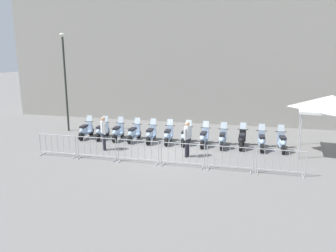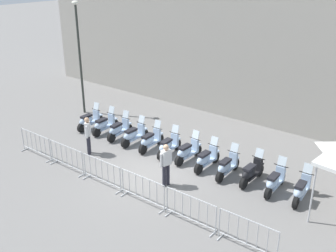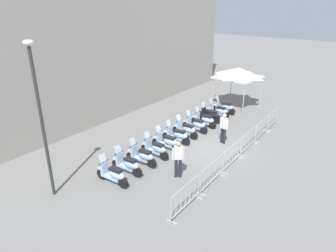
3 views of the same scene
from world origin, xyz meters
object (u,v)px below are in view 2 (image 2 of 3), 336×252
Objects in this scene: motorcycle_0 at (89,120)px; barrier_segment_5 at (247,235)px; motorcycle_2 at (119,129)px; motorcycle_7 at (206,159)px; barrier_segment_2 at (102,173)px; officer_mid_plaza at (88,133)px; motorcycle_4 at (150,140)px; barrier_segment_1 at (67,158)px; motorcycle_6 at (187,152)px; motorcycle_3 at (134,135)px; motorcycle_8 at (227,166)px; officer_near_row_end at (166,163)px; motorcycle_5 at (168,146)px; barrier_segment_3 at (143,190)px; motorcycle_9 at (251,172)px; motorcycle_10 at (275,181)px; motorcycle_1 at (104,125)px; barrier_segment_0 at (36,145)px; barrier_segment_4 at (191,210)px; motorcycle_11 at (301,190)px.

barrier_segment_5 is at bearing -11.08° from motorcycle_0.
motorcycle_7 is at bearing 6.69° from motorcycle_2.
barrier_segment_2 is 1.12× the size of officer_mid_plaza.
motorcycle_4 reaches higher than barrier_segment_1.
motorcycle_3 is at bearing -171.32° from motorcycle_6.
motorcycle_8 is 2.55m from officer_near_row_end.
motorcycle_2 is 2.06m from officer_mid_plaza.
officer_mid_plaza reaches higher than motorcycle_5.
barrier_segment_2 and barrier_segment_3 have the same top height.
motorcycle_9 is 7.15m from officer_mid_plaza.
barrier_segment_5 is (6.94, -2.64, 0.07)m from motorcycle_4.
motorcycle_10 reaches higher than barrier_segment_1.
motorcycle_2 is 7.90m from motorcycle_10.
motorcycle_1 is 1.97m from motorcycle_3.
motorcycle_4 is at bearing 72.35° from barrier_segment_1.
motorcycle_9 is at bearing 29.50° from barrier_segment_0.
barrier_segment_1 is at bearing -70.99° from officer_mid_plaza.
motorcycle_0 is 0.89× the size of barrier_segment_4.
motorcycle_11 is (8.82, 1.10, 0.00)m from motorcycle_2.
barrier_segment_3 and barrier_segment_4 have the same top height.
barrier_segment_0 is 1.00× the size of barrier_segment_2.
barrier_segment_3 is (-0.04, -3.50, 0.07)m from motorcycle_7.
motorcycle_1 is 1.00× the size of motorcycle_3.
officer_mid_plaza is at bearing -36.13° from motorcycle_0.
motorcycle_0 reaches higher than barrier_segment_4.
motorcycle_10 is at bearing 7.27° from motorcycle_0.
barrier_segment_3 is 4.66m from officer_mid_plaza.
barrier_segment_2 is at bearing -140.64° from motorcycle_10.
motorcycle_8 reaches higher than barrier_segment_5.
motorcycle_2 is (0.99, 0.11, 0.00)m from motorcycle_1.
barrier_segment_0 is 6.23m from officer_near_row_end.
barrier_segment_2 is at bearing -144.58° from motorcycle_11.
motorcycle_2 is 3.85m from barrier_segment_0.
motorcycle_0 is 5.58m from barrier_segment_2.
motorcycle_4 is 0.89× the size of barrier_segment_5.
motorcycle_0 is 1.00× the size of motorcycle_11.
motorcycle_2 reaches higher than barrier_segment_2.
motorcycle_7 and motorcycle_9 have the same top height.
motorcycle_8 reaches higher than barrier_segment_3.
motorcycle_6 and motorcycle_9 have the same top height.
barrier_segment_4 is at bearing -104.93° from motorcycle_10.
motorcycle_0 is at bearing -171.10° from motorcycle_2.
motorcycle_5 is 4.97m from barrier_segment_4.
motorcycle_3 is at bearing -172.64° from motorcycle_11.
motorcycle_5 is 3.55m from officer_mid_plaza.
motorcycle_9 is 0.89× the size of barrier_segment_0.
motorcycle_2 is at bearing 8.90° from motorcycle_0.
motorcycle_7 is (5.88, 0.68, 0.00)m from motorcycle_1.
motorcycle_5 is 0.99× the size of officer_mid_plaza.
motorcycle_11 is (6.86, 0.89, 0.00)m from motorcycle_4.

